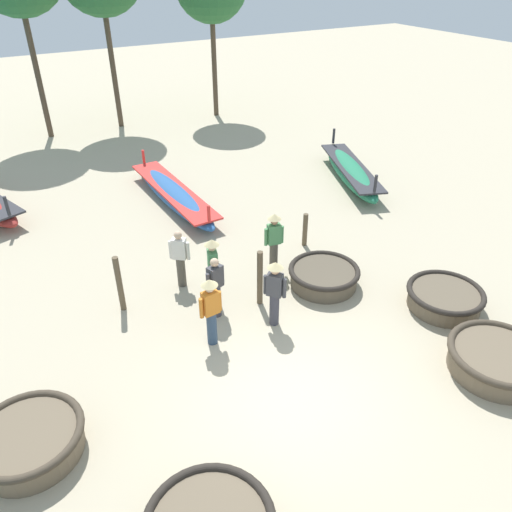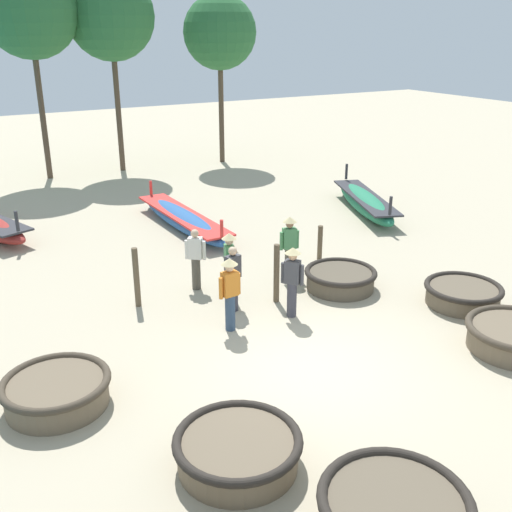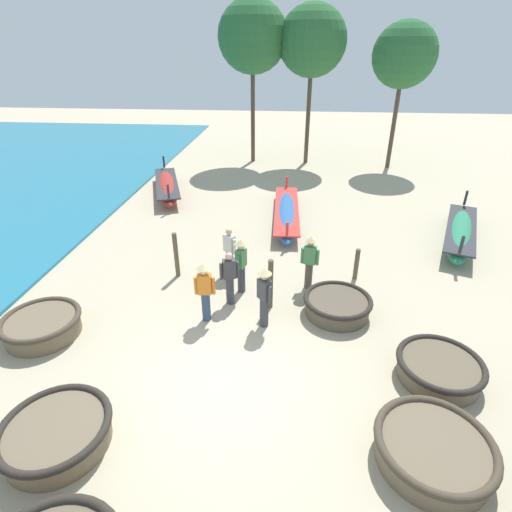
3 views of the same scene
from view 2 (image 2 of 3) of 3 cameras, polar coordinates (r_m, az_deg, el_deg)
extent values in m
plane|color=tan|center=(11.92, 5.51, -10.36)|extent=(80.00, 80.00, 0.00)
cylinder|color=brown|center=(9.42, -1.74, -18.22)|extent=(1.81, 1.81, 0.46)
torus|color=#28231E|center=(9.27, -1.76, -17.12)|extent=(1.96, 1.96, 0.14)
cylinder|color=brown|center=(11.19, -18.42, -12.31)|extent=(1.75, 1.75, 0.47)
torus|color=#42382B|center=(11.07, -18.57, -11.28)|extent=(1.89, 1.89, 0.14)
torus|color=#28231E|center=(8.37, 13.14, -21.75)|extent=(2.01, 2.01, 0.15)
cylinder|color=brown|center=(15.19, 8.03, -2.30)|extent=(1.68, 1.68, 0.44)
torus|color=#28231E|center=(15.11, 8.07, -1.53)|extent=(1.82, 1.82, 0.13)
cylinder|color=brown|center=(15.03, 19.08, -3.60)|extent=(1.69, 1.69, 0.43)
torus|color=#28231E|center=(14.95, 19.18, -2.84)|extent=(1.83, 1.83, 0.14)
ellipsoid|color=#285693|center=(19.73, -6.97, 3.45)|extent=(1.08, 5.89, 0.55)
cube|color=red|center=(19.67, -6.99, 3.94)|extent=(1.11, 5.42, 0.06)
cylinder|color=red|center=(22.00, -9.98, 6.42)|extent=(0.10, 0.10, 0.50)
cylinder|color=red|center=(17.27, -3.29, 2.67)|extent=(0.10, 0.10, 0.50)
cylinder|color=#2D2D33|center=(18.65, -21.82, 3.10)|extent=(0.10, 0.10, 0.60)
ellipsoid|color=#237551|center=(21.67, 10.35, 5.02)|extent=(2.75, 5.19, 0.66)
cube|color=#2D2D33|center=(21.61, 10.38, 5.56)|extent=(2.63, 4.81, 0.06)
cylinder|color=#2D2D33|center=(23.72, 8.61, 7.96)|extent=(0.10, 0.10, 0.60)
cylinder|color=#2D2D33|center=(19.35, 12.69, 4.70)|extent=(0.10, 0.10, 0.60)
cylinder|color=#4C473D|center=(15.04, -5.71, -1.67)|extent=(0.22, 0.22, 0.82)
cube|color=silver|center=(14.79, -5.81, 0.77)|extent=(0.40, 0.38, 0.54)
sphere|color=#DBB28E|center=(14.66, -5.86, 2.16)|extent=(0.20, 0.20, 0.20)
cylinder|color=silver|center=(14.76, -4.97, 0.54)|extent=(0.09, 0.09, 0.48)
cylinder|color=silver|center=(14.86, -6.62, 0.63)|extent=(0.09, 0.09, 0.48)
cylinder|color=#4C473D|center=(15.66, 3.15, -0.65)|extent=(0.22, 0.22, 0.82)
cube|color=#4C8E56|center=(15.42, 3.20, 1.70)|extent=(0.38, 0.28, 0.54)
sphere|color=#A37556|center=(15.30, 3.23, 3.04)|extent=(0.20, 0.20, 0.20)
cylinder|color=#4C8E56|center=(15.36, 2.43, 1.44)|extent=(0.09, 0.09, 0.48)
cylinder|color=#4C8E56|center=(15.52, 3.95, 1.61)|extent=(0.09, 0.09, 0.48)
cone|color=#D1BC84|center=(15.26, 3.24, 3.51)|extent=(0.36, 0.36, 0.14)
cylinder|color=#383842|center=(13.59, 3.42, -4.17)|extent=(0.22, 0.22, 0.82)
cube|color=#3D3D42|center=(13.31, 3.49, -1.52)|extent=(0.39, 0.40, 0.54)
sphere|color=tan|center=(13.17, 3.52, 0.01)|extent=(0.20, 0.20, 0.20)
cylinder|color=#3D3D42|center=(13.39, 2.58, -1.60)|extent=(0.09, 0.09, 0.48)
cylinder|color=#3D3D42|center=(13.28, 4.39, -1.84)|extent=(0.09, 0.09, 0.48)
cone|color=#D1BC84|center=(13.13, 3.54, 0.54)|extent=(0.36, 0.36, 0.14)
cylinder|color=#383842|center=(13.85, -2.18, -3.64)|extent=(0.22, 0.22, 0.82)
cube|color=#3D3D42|center=(13.58, -2.22, -1.03)|extent=(0.39, 0.32, 0.54)
sphere|color=#DBB28E|center=(13.44, -2.24, 0.47)|extent=(0.20, 0.20, 0.20)
cylinder|color=#3D3D42|center=(13.45, -2.87, -1.49)|extent=(0.09, 0.09, 0.48)
cylinder|color=#3D3D42|center=(13.74, -1.58, -0.97)|extent=(0.09, 0.09, 0.48)
cylinder|color=#2D425B|center=(12.99, -2.47, -5.40)|extent=(0.22, 0.22, 0.82)
cube|color=orange|center=(12.70, -2.52, -2.65)|extent=(0.36, 0.25, 0.54)
sphere|color=#DBB28E|center=(12.55, -2.55, -1.06)|extent=(0.20, 0.20, 0.20)
cylinder|color=orange|center=(12.62, -3.36, -3.08)|extent=(0.09, 0.09, 0.48)
cylinder|color=orange|center=(12.83, -1.69, -2.63)|extent=(0.09, 0.09, 0.48)
cone|color=#D1BC84|center=(12.50, -2.56, -0.51)|extent=(0.36, 0.36, 0.14)
cylinder|color=#383842|center=(14.46, -2.50, -2.54)|extent=(0.22, 0.22, 0.82)
cube|color=#4C8E56|center=(14.20, -2.55, -0.02)|extent=(0.31, 0.39, 0.54)
sphere|color=#DBB28E|center=(14.07, -2.57, 1.42)|extent=(0.20, 0.20, 0.20)
cylinder|color=#4C8E56|center=(14.02, -2.39, -0.53)|extent=(0.09, 0.09, 0.48)
cylinder|color=#4C8E56|center=(14.42, -2.69, 0.10)|extent=(0.09, 0.09, 0.48)
cone|color=#D1BC84|center=(14.02, -2.58, 1.92)|extent=(0.36, 0.36, 0.14)
cylinder|color=brown|center=(14.20, -11.32, -2.01)|extent=(0.14, 0.14, 1.45)
cylinder|color=brown|center=(14.15, 1.97, -1.67)|extent=(0.14, 0.14, 1.45)
cylinder|color=brown|center=(16.91, 6.11, 1.26)|extent=(0.14, 0.14, 1.00)
cylinder|color=#4C3D2D|center=(27.32, -19.68, 12.59)|extent=(0.24, 0.24, 5.46)
sphere|color=#286033|center=(27.11, -20.79, 21.10)|extent=(3.83, 3.83, 3.83)
cylinder|color=#4C3D2D|center=(28.03, -12.98, 13.28)|extent=(0.24, 0.24, 5.30)
sphere|color=#286033|center=(27.81, -13.68, 21.34)|extent=(3.71, 3.71, 3.71)
cylinder|color=#4C3D2D|center=(29.26, -3.32, 13.54)|extent=(0.24, 0.24, 4.77)
sphere|color=#286033|center=(29.01, -3.48, 20.51)|extent=(3.34, 3.34, 3.34)
camera|label=1|loc=(3.56, 8.44, 40.95)|focal=35.00mm
camera|label=3|loc=(7.62, 47.17, 16.05)|focal=28.00mm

